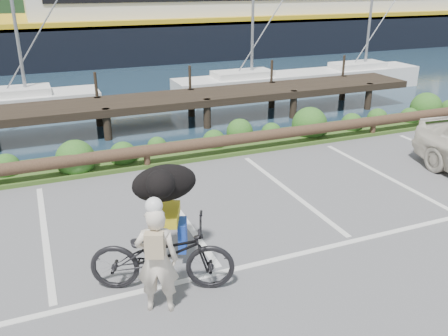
{
  "coord_description": "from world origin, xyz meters",
  "views": [
    {
      "loc": [
        -2.46,
        -6.45,
        4.43
      ],
      "look_at": [
        0.73,
        1.29,
        1.1
      ],
      "focal_mm": 38.0,
      "sensor_mm": 36.0,
      "label": 1
    }
  ],
  "objects": [
    {
      "name": "dog",
      "position": [
        -0.72,
        0.23,
        1.45
      ],
      "size": [
        0.86,
        1.16,
        0.6
      ],
      "primitive_type": "ellipsoid",
      "rotation": [
        0.0,
        0.0,
        1.19
      ],
      "color": "black",
      "rests_on": "bicycle"
    },
    {
      "name": "ground",
      "position": [
        0.0,
        0.0,
        0.0
      ],
      "size": [
        72.0,
        72.0,
        0.0
      ],
      "primitive_type": "plane",
      "color": "#565659"
    },
    {
      "name": "cyclist",
      "position": [
        -1.17,
        -0.89,
        0.82
      ],
      "size": [
        0.7,
        0.58,
        1.63
      ],
      "primitive_type": "imported",
      "rotation": [
        0.0,
        0.0,
        2.76
      ],
      "color": "beige",
      "rests_on": "ground"
    },
    {
      "name": "vegetation_strip",
      "position": [
        0.0,
        5.3,
        0.05
      ],
      "size": [
        34.0,
        1.6,
        0.1
      ],
      "primitive_type": "cube",
      "color": "#3D5B21",
      "rests_on": "ground"
    },
    {
      "name": "bicycle",
      "position": [
        -0.98,
        -0.42,
        0.58
      ],
      "size": [
        2.32,
        1.53,
        1.15
      ],
      "primitive_type": "imported",
      "rotation": [
        0.0,
        0.0,
        1.19
      ],
      "color": "black",
      "rests_on": "ground"
    },
    {
      "name": "harbor_backdrop",
      "position": [
        0.4,
        78.42,
        -0.0
      ],
      "size": [
        170.0,
        160.0,
        30.0
      ],
      "color": "#182B3B",
      "rests_on": "ground"
    },
    {
      "name": "log_rail",
      "position": [
        0.0,
        4.6,
        0.0
      ],
      "size": [
        32.0,
        0.3,
        0.6
      ],
      "primitive_type": null,
      "color": "#443021",
      "rests_on": "ground"
    }
  ]
}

